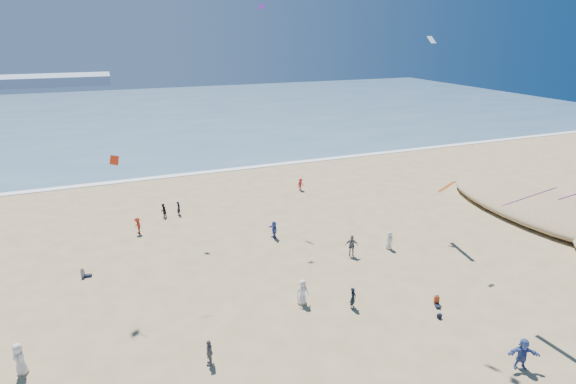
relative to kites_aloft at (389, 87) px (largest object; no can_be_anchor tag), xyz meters
name	(u,v)px	position (x,y,z in m)	size (l,w,h in m)	color
ocean	(141,114)	(-10.91, 82.49, -14.49)	(220.00, 100.00, 0.06)	#476B84
surf_line	(171,176)	(-10.91, 32.49, -14.48)	(220.00, 1.20, 0.08)	white
standing_flyers	(289,293)	(-7.27, -0.50, -13.64)	(28.20, 44.64, 1.93)	black
seated_group	(326,350)	(-7.18, -6.21, -14.10)	(23.98, 23.32, 0.84)	silver
navy_bag	(439,316)	(1.44, -5.68, -14.35)	(0.28, 0.18, 0.34)	black
kites_aloft	(389,87)	(0.00, 0.00, 0.00)	(40.75, 37.64, 29.51)	silver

